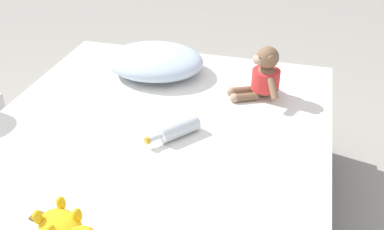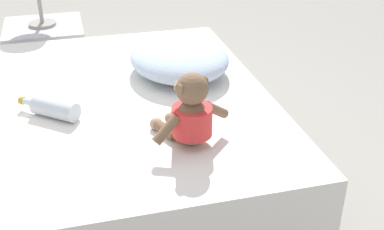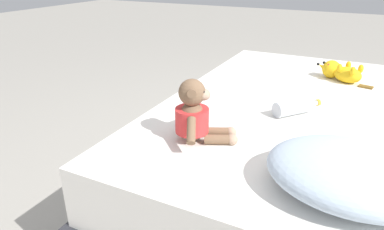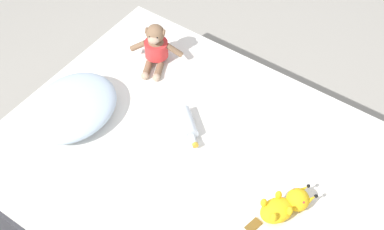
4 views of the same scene
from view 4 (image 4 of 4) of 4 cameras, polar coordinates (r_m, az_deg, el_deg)
The scene contains 6 objects.
ground_plane at distance 2.97m, azimuth 0.84°, elevation -10.10°, with size 16.00×16.00×0.00m, color #9E998E.
bed at distance 2.75m, azimuth 0.90°, elevation -7.43°, with size 1.39×1.88×0.52m.
pillow at distance 2.69m, azimuth -12.22°, elevation 0.82°, with size 0.48×0.40×0.13m.
plush_monkey at distance 2.88m, azimuth -3.77°, elevation 6.95°, with size 0.25×0.27×0.24m.
plush_yellow_creature at distance 2.36m, azimuth 9.68°, elevation -9.22°, with size 0.31×0.20×0.10m.
glass_bottle at distance 2.61m, azimuth -0.44°, elevation -0.85°, with size 0.18×0.21×0.07m.
Camera 4 is at (-1.24, -0.82, 2.57)m, focal length 51.57 mm.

